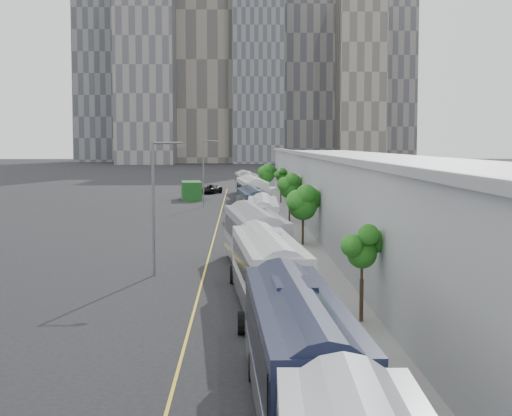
{
  "coord_description": "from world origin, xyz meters",
  "views": [
    {
      "loc": [
        0.71,
        -2.7,
        8.06
      ],
      "look_at": [
        1.98,
        58.24,
        3.0
      ],
      "focal_mm": 55.0,
      "sensor_mm": 36.0,
      "label": 1
    }
  ],
  "objects_px": {
    "bus_4": "(263,222)",
    "bus_6": "(252,196)",
    "bus_2": "(268,278)",
    "street_lamp_far": "(205,168)",
    "bus_8": "(246,185)",
    "bus_1": "(297,362)",
    "shipping_container": "(191,191)",
    "street_lamp_near": "(157,198)",
    "bus_3": "(255,244)",
    "suv": "(210,189)",
    "bus_5": "(253,208)",
    "bus_7": "(248,190)"
  },
  "relations": [
    {
      "from": "bus_4",
      "to": "bus_6",
      "type": "distance_m",
      "value": 29.16
    },
    {
      "from": "bus_2",
      "to": "street_lamp_far",
      "type": "bearing_deg",
      "value": 91.25
    },
    {
      "from": "bus_4",
      "to": "bus_8",
      "type": "xyz_separation_m",
      "value": [
        -0.89,
        57.55,
        0.03
      ]
    },
    {
      "from": "bus_1",
      "to": "bus_8",
      "type": "height_order",
      "value": "bus_1"
    },
    {
      "from": "bus_1",
      "to": "street_lamp_far",
      "type": "distance_m",
      "value": 76.01
    },
    {
      "from": "bus_6",
      "to": "shipping_container",
      "type": "height_order",
      "value": "bus_6"
    },
    {
      "from": "bus_6",
      "to": "street_lamp_near",
      "type": "distance_m",
      "value": 47.09
    },
    {
      "from": "shipping_container",
      "to": "bus_6",
      "type": "bearing_deg",
      "value": -70.74
    },
    {
      "from": "bus_3",
      "to": "street_lamp_near",
      "type": "xyz_separation_m",
      "value": [
        -5.97,
        -1.99,
        3.1
      ]
    },
    {
      "from": "shipping_container",
      "to": "suv",
      "type": "bearing_deg",
      "value": 74.67
    },
    {
      "from": "street_lamp_near",
      "to": "shipping_container",
      "type": "height_order",
      "value": "street_lamp_near"
    },
    {
      "from": "street_lamp_near",
      "to": "suv",
      "type": "xyz_separation_m",
      "value": [
        0.28,
        77.17,
        -4.04
      ]
    },
    {
      "from": "bus_2",
      "to": "bus_8",
      "type": "height_order",
      "value": "bus_2"
    },
    {
      "from": "bus_4",
      "to": "bus_8",
      "type": "distance_m",
      "value": 57.56
    },
    {
      "from": "bus_1",
      "to": "suv",
      "type": "bearing_deg",
      "value": 91.7
    },
    {
      "from": "bus_1",
      "to": "bus_3",
      "type": "height_order",
      "value": "bus_3"
    },
    {
      "from": "bus_4",
      "to": "street_lamp_far",
      "type": "relative_size",
      "value": 1.45
    },
    {
      "from": "street_lamp_far",
      "to": "suv",
      "type": "bearing_deg",
      "value": 90.87
    },
    {
      "from": "bus_5",
      "to": "bus_8",
      "type": "xyz_separation_m",
      "value": [
        -0.29,
        43.85,
        0.04
      ]
    },
    {
      "from": "bus_1",
      "to": "bus_6",
      "type": "height_order",
      "value": "bus_6"
    },
    {
      "from": "bus_5",
      "to": "bus_7",
      "type": "relative_size",
      "value": 0.93
    },
    {
      "from": "street_lamp_near",
      "to": "bus_8",
      "type": "bearing_deg",
      "value": 85.38
    },
    {
      "from": "bus_3",
      "to": "street_lamp_far",
      "type": "height_order",
      "value": "street_lamp_far"
    },
    {
      "from": "bus_2",
      "to": "street_lamp_near",
      "type": "height_order",
      "value": "street_lamp_near"
    },
    {
      "from": "bus_8",
      "to": "bus_7",
      "type": "bearing_deg",
      "value": -94.47
    },
    {
      "from": "bus_3",
      "to": "shipping_container",
      "type": "relative_size",
      "value": 2.09
    },
    {
      "from": "bus_4",
      "to": "street_lamp_far",
      "type": "height_order",
      "value": "street_lamp_far"
    },
    {
      "from": "bus_1",
      "to": "street_lamp_near",
      "type": "distance_m",
      "value": 25.72
    },
    {
      "from": "street_lamp_near",
      "to": "suv",
      "type": "bearing_deg",
      "value": 89.79
    },
    {
      "from": "bus_8",
      "to": "suv",
      "type": "distance_m",
      "value": 6.24
    },
    {
      "from": "bus_1",
      "to": "bus_2",
      "type": "xyz_separation_m",
      "value": [
        -0.37,
        14.35,
        0.01
      ]
    },
    {
      "from": "bus_5",
      "to": "bus_8",
      "type": "height_order",
      "value": "bus_8"
    },
    {
      "from": "bus_6",
      "to": "shipping_container",
      "type": "relative_size",
      "value": 2.1
    },
    {
      "from": "shipping_container",
      "to": "bus_7",
      "type": "bearing_deg",
      "value": -27.51
    },
    {
      "from": "street_lamp_near",
      "to": "suv",
      "type": "distance_m",
      "value": 77.28
    },
    {
      "from": "bus_7",
      "to": "street_lamp_near",
      "type": "relative_size",
      "value": 1.62
    },
    {
      "from": "bus_1",
      "to": "street_lamp_near",
      "type": "xyz_separation_m",
      "value": [
        -6.74,
        24.62,
        3.19
      ]
    },
    {
      "from": "bus_7",
      "to": "shipping_container",
      "type": "height_order",
      "value": "bus_7"
    },
    {
      "from": "bus_3",
      "to": "shipping_container",
      "type": "height_order",
      "value": "bus_3"
    },
    {
      "from": "bus_1",
      "to": "shipping_container",
      "type": "bearing_deg",
      "value": 93.59
    },
    {
      "from": "bus_6",
      "to": "bus_7",
      "type": "height_order",
      "value": "bus_6"
    },
    {
      "from": "bus_4",
      "to": "bus_8",
      "type": "height_order",
      "value": "bus_8"
    },
    {
      "from": "bus_3",
      "to": "bus_7",
      "type": "xyz_separation_m",
      "value": [
        0.21,
        59.06,
        -0.04
      ]
    },
    {
      "from": "bus_6",
      "to": "shipping_container",
      "type": "xyz_separation_m",
      "value": [
        -8.33,
        17.67,
        -0.38
      ]
    },
    {
      "from": "bus_7",
      "to": "suv",
      "type": "xyz_separation_m",
      "value": [
        -5.9,
        16.13,
        -0.9
      ]
    },
    {
      "from": "bus_7",
      "to": "bus_8",
      "type": "height_order",
      "value": "bus_7"
    },
    {
      "from": "bus_4",
      "to": "suv",
      "type": "relative_size",
      "value": 2.35
    },
    {
      "from": "shipping_container",
      "to": "street_lamp_near",
      "type": "bearing_deg",
      "value": -94.32
    },
    {
      "from": "bus_1",
      "to": "suv",
      "type": "height_order",
      "value": "bus_1"
    },
    {
      "from": "bus_2",
      "to": "bus_3",
      "type": "bearing_deg",
      "value": 87.8
    }
  ]
}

